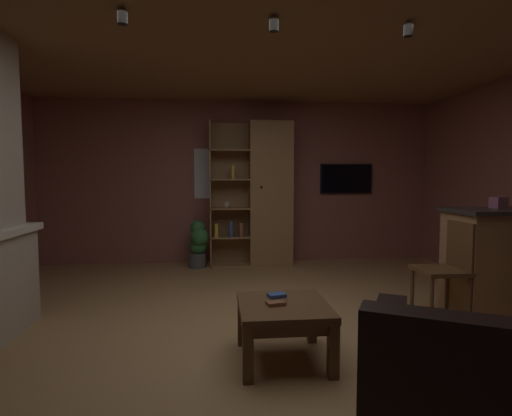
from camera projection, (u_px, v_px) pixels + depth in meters
floor at (261, 337)px, 3.31m from camera, size 6.12×6.07×0.02m
wall_back at (239, 182)px, 6.26m from camera, size 6.24×0.06×2.53m
ceiling at (261, 24)px, 3.12m from camera, size 6.12×6.07×0.02m
window_pane_back at (213, 174)px, 6.18m from camera, size 0.59×0.01×0.77m
bookshelf_cabinet at (265, 195)px, 6.04m from camera, size 1.25×0.41×2.17m
tissue_box at (498, 203)px, 3.87m from camera, size 0.13×0.13×0.11m
coffee_table at (284, 315)px, 2.86m from camera, size 0.64×0.67×0.42m
table_book_0 at (276, 303)px, 2.82m from camera, size 0.14×0.11×0.03m
table_book_1 at (277, 295)px, 2.91m from camera, size 0.14×0.11×0.03m
dining_chair at (449, 263)px, 3.69m from camera, size 0.42×0.42×0.92m
potted_floor_plant at (198, 243)px, 5.86m from camera, size 0.30×0.33×0.70m
wall_mounted_tv at (346, 179)px, 6.36m from camera, size 0.84×0.06×0.47m
track_light_spot_1 at (122, 18)px, 2.80m from camera, size 0.07×0.07×0.09m
track_light_spot_2 at (274, 25)px, 2.94m from camera, size 0.07×0.07×0.09m
track_light_spot_3 at (408, 30)px, 3.04m from camera, size 0.07×0.07×0.09m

